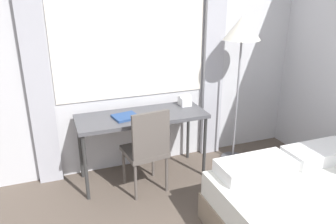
{
  "coord_description": "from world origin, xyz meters",
  "views": [
    {
      "loc": [
        -0.97,
        -0.57,
        1.97
      ],
      "look_at": [
        0.05,
        2.13,
        0.89
      ],
      "focal_mm": 35.0,
      "sensor_mm": 36.0,
      "label": 1
    }
  ],
  "objects_px": {
    "telephone": "(185,101)",
    "book": "(126,117)",
    "desk": "(142,120)",
    "desk_chair": "(147,147)",
    "standing_lamp": "(242,37)"
  },
  "relations": [
    {
      "from": "book",
      "to": "standing_lamp",
      "type": "bearing_deg",
      "value": 0.72
    },
    {
      "from": "standing_lamp",
      "to": "book",
      "type": "distance_m",
      "value": 1.52
    },
    {
      "from": "desk",
      "to": "book",
      "type": "height_order",
      "value": "book"
    },
    {
      "from": "telephone",
      "to": "book",
      "type": "xyz_separation_m",
      "value": [
        -0.72,
        -0.15,
        -0.04
      ]
    },
    {
      "from": "desk",
      "to": "standing_lamp",
      "type": "height_order",
      "value": "standing_lamp"
    },
    {
      "from": "telephone",
      "to": "book",
      "type": "distance_m",
      "value": 0.74
    },
    {
      "from": "desk",
      "to": "telephone",
      "type": "bearing_deg",
      "value": 12.37
    },
    {
      "from": "standing_lamp",
      "to": "telephone",
      "type": "distance_m",
      "value": 0.94
    },
    {
      "from": "desk_chair",
      "to": "telephone",
      "type": "xyz_separation_m",
      "value": [
        0.58,
        0.41,
        0.29
      ]
    },
    {
      "from": "desk_chair",
      "to": "book",
      "type": "bearing_deg",
      "value": 112.39
    },
    {
      "from": "desk_chair",
      "to": "telephone",
      "type": "relative_size",
      "value": 6.38
    },
    {
      "from": "standing_lamp",
      "to": "book",
      "type": "bearing_deg",
      "value": -179.28
    },
    {
      "from": "desk",
      "to": "desk_chair",
      "type": "height_order",
      "value": "desk_chair"
    },
    {
      "from": "desk",
      "to": "standing_lamp",
      "type": "bearing_deg",
      "value": -0.63
    },
    {
      "from": "desk",
      "to": "desk_chair",
      "type": "distance_m",
      "value": 0.34
    }
  ]
}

